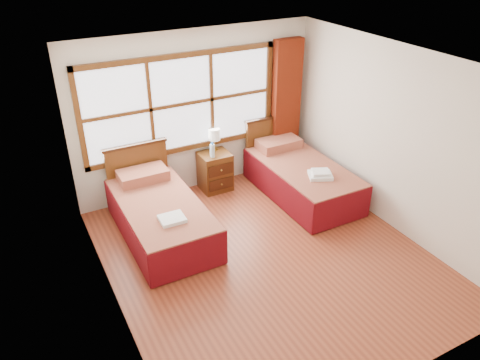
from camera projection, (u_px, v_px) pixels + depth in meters
floor at (267, 257)px, 6.28m from camera, size 4.50×4.50×0.00m
ceiling at (274, 64)px, 5.02m from camera, size 4.50×4.50×0.00m
wall_back at (196, 113)px, 7.39m from camera, size 4.00×0.00×4.00m
wall_left at (105, 214)px, 4.83m from camera, size 0.00×4.50×4.50m
wall_right at (394, 140)px, 6.48m from camera, size 0.00×4.50×4.50m
window at (182, 104)px, 7.16m from camera, size 3.16×0.06×1.56m
curtain at (286, 107)px, 8.00m from camera, size 0.50×0.16×2.30m
bed_left at (160, 215)px, 6.61m from camera, size 1.06×2.08×1.03m
bed_right at (300, 177)px, 7.60m from camera, size 1.06×2.08×1.03m
nightstand at (215, 171)px, 7.74m from camera, size 0.49×0.48×0.65m
towels_left at (172, 219)px, 6.05m from camera, size 0.33×0.29×0.05m
towels_right at (320, 174)px, 7.07m from camera, size 0.44×0.42×0.10m
lamp at (214, 135)px, 7.59m from camera, size 0.19×0.19×0.37m
bottle_near at (213, 151)px, 7.41m from camera, size 0.07×0.07×0.25m
bottle_far at (212, 150)px, 7.45m from camera, size 0.06×0.06×0.23m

